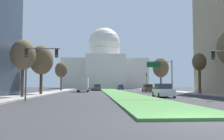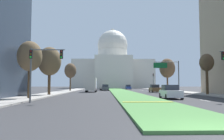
# 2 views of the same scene
# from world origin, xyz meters

# --- Properties ---
(ground_plane) EXTENTS (260.00, 260.00, 0.00)m
(ground_plane) POSITION_xyz_m (0.00, 52.44, 0.00)
(ground_plane) COLOR #333335
(grass_median) EXTENTS (5.03, 94.39, 0.14)m
(grass_median) POSITION_xyz_m (0.00, 47.19, 0.07)
(grass_median) COLOR #4C8442
(grass_median) RESTS_ON ground_plane
(median_curb_nose) EXTENTS (4.53, 0.50, 0.04)m
(median_curb_nose) POSITION_xyz_m (0.00, 12.21, 0.16)
(median_curb_nose) COLOR gold
(median_curb_nose) RESTS_ON grass_median
(lane_dashes_right) EXTENTS (0.16, 63.30, 0.01)m
(lane_dashes_right) POSITION_xyz_m (6.96, 45.26, 0.00)
(lane_dashes_right) COLOR silver
(lane_dashes_right) RESTS_ON ground_plane
(sidewalk_left) EXTENTS (4.00, 94.39, 0.15)m
(sidewalk_left) POSITION_xyz_m (-13.40, 41.95, 0.07)
(sidewalk_left) COLOR #9E9991
(sidewalk_left) RESTS_ON ground_plane
(sidewalk_right) EXTENTS (4.00, 94.39, 0.15)m
(sidewalk_right) POSITION_xyz_m (13.40, 41.95, 0.07)
(sidewalk_right) COLOR #9E9991
(sidewalk_right) RESTS_ON ground_plane
(capitol_building) EXTENTS (38.43, 28.37, 30.25)m
(capitol_building) POSITION_xyz_m (0.00, 104.11, 10.40)
(capitol_building) COLOR beige
(capitol_building) RESTS_ON ground_plane
(traffic_light_near_left) EXTENTS (3.34, 0.35, 5.20)m
(traffic_light_near_left) POSITION_xyz_m (-10.06, 13.64, 3.80)
(traffic_light_near_left) COLOR #515456
(traffic_light_near_left) RESTS_ON ground_plane
(traffic_light_far_right) EXTENTS (0.28, 0.35, 5.20)m
(traffic_light_far_right) POSITION_xyz_m (10.90, 59.62, 3.31)
(traffic_light_far_right) COLOR #515456
(traffic_light_far_right) RESTS_ON ground_plane
(overhead_guide_sign) EXTENTS (5.23, 0.20, 6.50)m
(overhead_guide_sign) POSITION_xyz_m (9.20, 36.81, 4.63)
(overhead_guide_sign) COLOR #515456
(overhead_guide_sign) RESTS_ON ground_plane
(street_tree_left_near) EXTENTS (2.85, 2.85, 6.84)m
(street_tree_left_near) POSITION_xyz_m (-12.72, 18.64, 5.01)
(street_tree_left_near) COLOR #4C3823
(street_tree_left_near) RESTS_ON ground_plane
(street_tree_left_mid) EXTENTS (3.61, 3.61, 7.64)m
(street_tree_left_mid) POSITION_xyz_m (-12.57, 27.40, 5.34)
(street_tree_left_mid) COLOR #4C3823
(street_tree_left_mid) RESTS_ON ground_plane
(street_tree_right_mid) EXTENTS (2.26, 2.26, 6.71)m
(street_tree_right_mid) POSITION_xyz_m (12.62, 27.65, 5.13)
(street_tree_right_mid) COLOR #4C3823
(street_tree_right_mid) RESTS_ON ground_plane
(street_tree_left_far) EXTENTS (3.02, 3.02, 7.16)m
(street_tree_left_far) POSITION_xyz_m (-12.67, 49.12, 5.22)
(street_tree_left_far) COLOR #4C3823
(street_tree_left_far) RESTS_ON ground_plane
(street_tree_right_far) EXTENTS (4.10, 4.10, 8.62)m
(street_tree_right_far) POSITION_xyz_m (12.69, 50.62, 6.02)
(street_tree_right_far) COLOR #4C3823
(street_tree_right_far) RESTS_ON ground_plane
(sedan_lead_stopped) EXTENTS (2.15, 4.41, 1.68)m
(sedan_lead_stopped) POSITION_xyz_m (4.12, 19.20, 0.79)
(sedan_lead_stopped) COLOR silver
(sedan_lead_stopped) RESTS_ON ground_plane
(sedan_midblock) EXTENTS (1.95, 4.18, 1.71)m
(sedan_midblock) POSITION_xyz_m (7.18, 41.24, 0.80)
(sedan_midblock) COLOR brown
(sedan_midblock) RESTS_ON ground_plane
(sedan_distant) EXTENTS (2.14, 4.66, 1.75)m
(sedan_distant) POSITION_xyz_m (-3.78, 55.53, 0.82)
(sedan_distant) COLOR #4C5156
(sedan_distant) RESTS_ON ground_plane
(sedan_far_horizon) EXTENTS (1.83, 4.28, 1.65)m
(sedan_far_horizon) POSITION_xyz_m (4.40, 71.04, 0.78)
(sedan_far_horizon) COLOR navy
(sedan_far_horizon) RESTS_ON ground_plane
(box_truck_delivery) EXTENTS (2.40, 6.40, 3.20)m
(box_truck_delivery) POSITION_xyz_m (-6.97, 43.50, 1.68)
(box_truck_delivery) COLOR navy
(box_truck_delivery) RESTS_ON ground_plane
(city_bus) EXTENTS (2.62, 11.00, 2.95)m
(city_bus) POSITION_xyz_m (-4.12, 64.16, 1.77)
(city_bus) COLOR beige
(city_bus) RESTS_ON ground_plane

